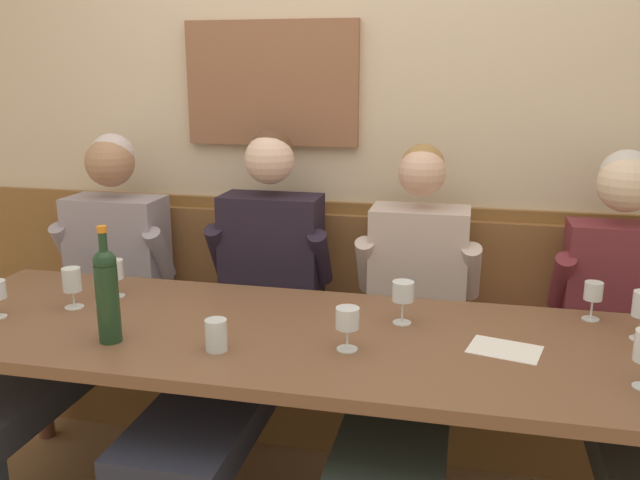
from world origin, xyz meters
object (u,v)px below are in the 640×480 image
object	(u,v)px
water_tumbler_right	(216,335)
wine_glass_by_bottle	(403,293)
person_left_seat	(77,304)
person_center_right_seat	(631,353)
wine_glass_right_end	(115,272)
person_center_left_seat	(409,336)
wine_glass_center_rear	(72,282)
wine_bottle_amber_mid	(107,292)
person_right_seat	(247,316)
wall_bench	(341,368)
wine_glass_center_front	(593,293)
dining_table	(299,352)
wine_glass_mid_left	(348,320)

from	to	relation	value
water_tumbler_right	wine_glass_by_bottle	bearing A→B (deg)	33.36
person_left_seat	wine_glass_by_bottle	size ratio (longest dim) A/B	8.93
person_center_right_seat	wine_glass_right_end	size ratio (longest dim) A/B	9.13
person_center_left_seat	water_tumbler_right	xyz separation A→B (m)	(-0.54, -0.55, 0.17)
wine_glass_center_rear	person_left_seat	bearing A→B (deg)	122.26
wine_bottle_amber_mid	water_tumbler_right	xyz separation A→B (m)	(0.35, 0.01, -0.11)
person_right_seat	person_center_right_seat	size ratio (longest dim) A/B	1.02
wine_glass_center_rear	person_center_right_seat	bearing A→B (deg)	8.88
person_left_seat	person_center_left_seat	world-z (taller)	person_left_seat
wall_bench	person_center_left_seat	bearing A→B (deg)	-48.53
wine_glass_center_front	wine_glass_right_end	bearing A→B (deg)	-175.20
wine_bottle_amber_mid	wine_glass_right_end	size ratio (longest dim) A/B	2.60
wine_glass_center_front	person_left_seat	bearing A→B (deg)	179.18
wall_bench	wine_glass_right_end	world-z (taller)	wall_bench
wine_glass_by_bottle	water_tumbler_right	xyz separation A→B (m)	(-0.53, -0.35, -0.06)
person_right_seat	wine_bottle_amber_mid	distance (m)	0.67
dining_table	wine_bottle_amber_mid	xyz separation A→B (m)	(-0.56, -0.21, 0.23)
wine_glass_center_front	water_tumbler_right	world-z (taller)	wine_glass_center_front
wine_glass_center_rear	wine_glass_center_front	size ratio (longest dim) A/B	1.10
person_center_left_seat	wine_glass_right_end	size ratio (longest dim) A/B	9.13
person_right_seat	wine_glass_center_rear	bearing A→B (deg)	-149.73
wine_glass_by_bottle	wine_bottle_amber_mid	bearing A→B (deg)	-157.95
dining_table	wine_glass_mid_left	xyz separation A→B (m)	(0.18, -0.10, 0.16)
person_center_left_seat	wine_glass_mid_left	world-z (taller)	person_center_left_seat
person_left_seat	wine_glass_center_rear	distance (m)	0.43
wall_bench	wine_glass_mid_left	distance (m)	1.01
wine_glass_right_end	wine_glass_by_bottle	world-z (taller)	wine_glass_by_bottle
wall_bench	person_center_left_seat	size ratio (longest dim) A/B	2.25
wine_bottle_amber_mid	wall_bench	bearing A→B (deg)	58.93
person_left_seat	person_center_right_seat	bearing A→B (deg)	-0.33
wine_glass_center_rear	wine_glass_right_end	bearing A→B (deg)	58.25
person_right_seat	wine_glass_center_front	bearing A→B (deg)	-1.31
person_left_seat	person_right_seat	world-z (taller)	person_right_seat
person_center_right_seat	wine_glass_mid_left	world-z (taller)	person_center_right_seat
person_right_seat	wine_glass_center_rear	distance (m)	0.65
wine_glass_right_end	wine_glass_center_rear	bearing A→B (deg)	-121.75
person_left_seat	wine_glass_center_rear	size ratio (longest dim) A/B	8.87
water_tumbler_right	person_center_right_seat	bearing A→B (deg)	22.58
person_right_seat	wine_glass_right_end	bearing A→B (deg)	-159.18
wine_glass_center_rear	dining_table	bearing A→B (deg)	-2.75
person_center_right_seat	wall_bench	bearing A→B (deg)	160.84
person_right_seat	person_left_seat	bearing A→B (deg)	180.00
wine_glass_right_end	wine_glass_center_rear	distance (m)	0.17
wall_bench	water_tumbler_right	xyz separation A→B (m)	(-0.21, -0.92, 0.51)
dining_table	wine_bottle_amber_mid	bearing A→B (deg)	-159.80
wine_glass_mid_left	water_tumbler_right	distance (m)	0.40
wall_bench	wine_glass_mid_left	bearing A→B (deg)	-77.77
wine_bottle_amber_mid	wine_glass_center_front	size ratio (longest dim) A/B	2.79
wine_glass_mid_left	wall_bench	bearing A→B (deg)	102.23
wine_glass_right_end	wine_glass_by_bottle	distance (m)	1.07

